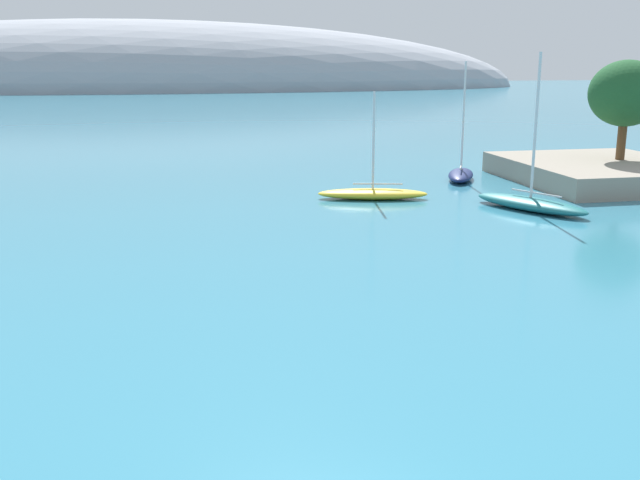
# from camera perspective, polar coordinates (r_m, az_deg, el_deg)

# --- Properties ---
(shore_outcrop) EXTENTS (13.80, 15.75, 1.69)m
(shore_outcrop) POSITION_cam_1_polar(r_m,az_deg,el_deg) (64.31, 20.95, 4.95)
(shore_outcrop) COLOR gray
(shore_outcrop) RESTS_ON ground
(tree_clump_shore) EXTENTS (5.90, 5.90, 8.01)m
(tree_clump_shore) POSITION_cam_1_polar(r_m,az_deg,el_deg) (65.36, 22.57, 10.40)
(tree_clump_shore) COLOR brown
(tree_clump_shore) RESTS_ON shore_outcrop
(distant_ridge) EXTENTS (267.57, 73.08, 43.94)m
(distant_ridge) POSITION_cam_1_polar(r_m,az_deg,el_deg) (253.06, -14.74, 11.22)
(distant_ridge) COLOR #999EA8
(distant_ridge) RESTS_ON ground
(sailboat_yellow_near_shore) EXTENTS (8.11, 3.81, 7.56)m
(sailboat_yellow_near_shore) POSITION_cam_1_polar(r_m,az_deg,el_deg) (52.90, 4.09, 3.64)
(sailboat_yellow_near_shore) COLOR yellow
(sailboat_yellow_near_shore) RESTS_ON water
(sailboat_navy_mid_mooring) EXTENTS (4.46, 6.53, 9.57)m
(sailboat_navy_mid_mooring) POSITION_cam_1_polar(r_m,az_deg,el_deg) (62.21, 10.82, 5.05)
(sailboat_navy_mid_mooring) COLOR navy
(sailboat_navy_mid_mooring) RESTS_ON water
(sailboat_teal_outer_mooring) EXTENTS (5.92, 8.58, 10.20)m
(sailboat_teal_outer_mooring) POSITION_cam_1_polar(r_m,az_deg,el_deg) (50.75, 15.94, 2.80)
(sailboat_teal_outer_mooring) COLOR #1E6B70
(sailboat_teal_outer_mooring) RESTS_ON water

